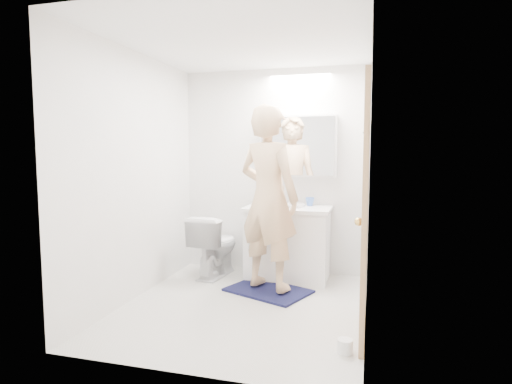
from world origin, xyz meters
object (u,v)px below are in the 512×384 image
(medicine_cabinet, at_px, (298,146))
(toothbrush_cup, at_px, (310,202))
(toilet_paper_roll, at_px, (345,346))
(vanity_cabinet, at_px, (288,245))
(toilet, at_px, (215,245))
(soap_bottle_b, at_px, (271,196))
(person, at_px, (268,198))
(soap_bottle_a, at_px, (268,194))

(medicine_cabinet, height_order, toothbrush_cup, medicine_cabinet)
(toothbrush_cup, xyz_separation_m, toilet_paper_roll, (0.52, -1.81, -0.82))
(vanity_cabinet, bearing_deg, toothbrush_cup, 36.05)
(toilet_paper_roll, bearing_deg, medicine_cabinet, 109.74)
(vanity_cabinet, bearing_deg, toilet, -172.17)
(toilet, xyz_separation_m, soap_bottle_b, (0.60, 0.30, 0.55))
(person, bearing_deg, soap_bottle_a, -53.33)
(vanity_cabinet, xyz_separation_m, toilet_paper_roll, (0.74, -1.65, -0.34))
(vanity_cabinet, height_order, soap_bottle_a, soap_bottle_a)
(toilet, distance_m, toothbrush_cup, 1.20)
(vanity_cabinet, height_order, medicine_cabinet, medicine_cabinet)
(person, xyz_separation_m, toothbrush_cup, (0.33, 0.67, -0.11))
(toothbrush_cup, relative_size, toilet_paper_roll, 0.93)
(soap_bottle_a, relative_size, soap_bottle_b, 1.27)
(vanity_cabinet, xyz_separation_m, soap_bottle_a, (-0.28, 0.15, 0.55))
(toothbrush_cup, bearing_deg, soap_bottle_b, 177.51)
(vanity_cabinet, xyz_separation_m, toilet, (-0.84, -0.11, -0.03))
(soap_bottle_a, bearing_deg, soap_bottle_b, 40.09)
(person, distance_m, toilet_paper_roll, 1.69)
(person, height_order, toothbrush_cup, person)
(soap_bottle_a, bearing_deg, vanity_cabinet, -28.56)
(vanity_cabinet, relative_size, medicine_cabinet, 1.02)
(soap_bottle_b, bearing_deg, vanity_cabinet, -36.87)
(soap_bottle_a, distance_m, toilet_paper_roll, 2.24)
(toilet_paper_roll, bearing_deg, soap_bottle_a, 119.40)
(medicine_cabinet, height_order, toilet, medicine_cabinet)
(medicine_cabinet, distance_m, toilet, 1.49)
(vanity_cabinet, xyz_separation_m, person, (-0.11, -0.51, 0.58))
(toilet, height_order, soap_bottle_b, soap_bottle_b)
(medicine_cabinet, xyz_separation_m, soap_bottle_b, (-0.31, -0.03, -0.59))
(soap_bottle_b, xyz_separation_m, toilet_paper_roll, (0.98, -1.83, -0.86))
(medicine_cabinet, xyz_separation_m, toilet, (-0.91, -0.33, -1.14))
(soap_bottle_b, xyz_separation_m, toothbrush_cup, (0.46, -0.02, -0.05))
(vanity_cabinet, distance_m, medicine_cabinet, 1.13)
(person, height_order, soap_bottle_a, person)
(toothbrush_cup, bearing_deg, soap_bottle_a, -178.84)
(medicine_cabinet, bearing_deg, vanity_cabinet, -108.51)
(person, relative_size, soap_bottle_a, 7.86)
(vanity_cabinet, relative_size, soap_bottle_b, 4.84)
(soap_bottle_b, relative_size, toothbrush_cup, 1.82)
(vanity_cabinet, xyz_separation_m, toothbrush_cup, (0.22, 0.16, 0.48))
(person, bearing_deg, soap_bottle_b, -56.74)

